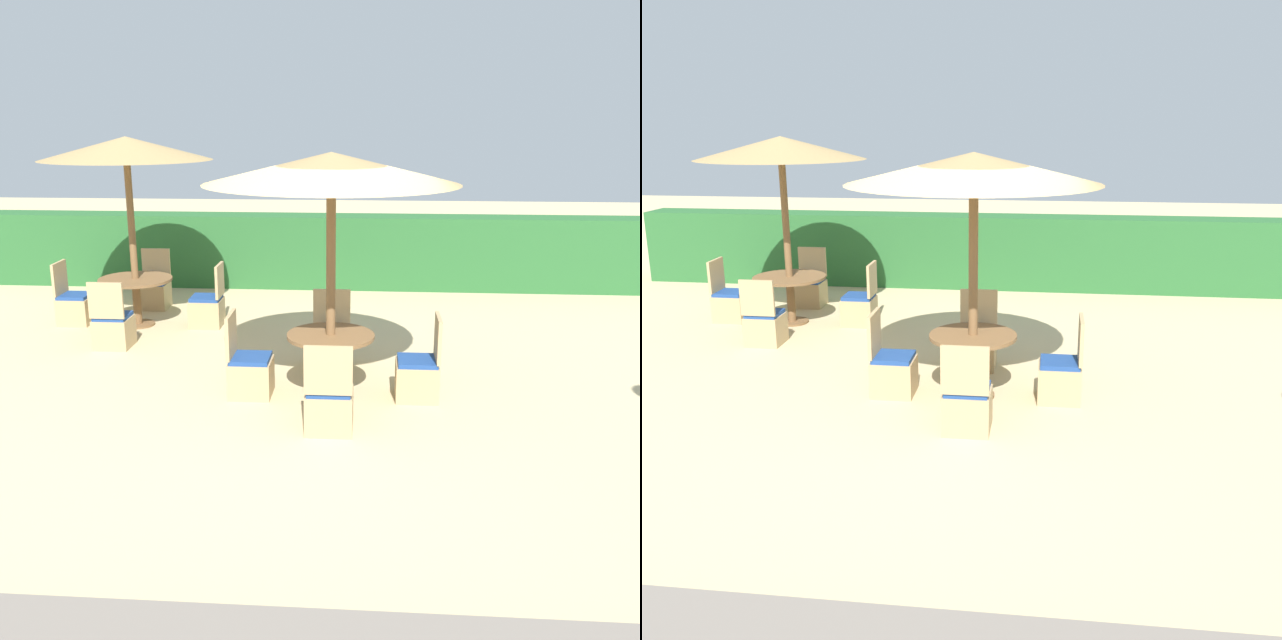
{
  "view_description": "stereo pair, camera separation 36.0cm",
  "coord_description": "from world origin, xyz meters",
  "views": [
    {
      "loc": [
        0.52,
        -6.64,
        2.97
      ],
      "look_at": [
        0.0,
        0.6,
        0.9
      ],
      "focal_mm": 40.0,
      "sensor_mm": 36.0,
      "label": 1
    },
    {
      "loc": [
        0.88,
        -6.61,
        2.97
      ],
      "look_at": [
        0.0,
        0.6,
        0.9
      ],
      "focal_mm": 40.0,
      "sensor_mm": 36.0,
      "label": 2
    }
  ],
  "objects": [
    {
      "name": "parasol_center",
      "position": [
        0.11,
        0.7,
        2.46
      ],
      "size": [
        2.64,
        2.64,
        2.64
      ],
      "color": "brown",
      "rests_on": "ground_plane"
    },
    {
      "name": "round_table_center",
      "position": [
        0.11,
        0.7,
        0.54
      ],
      "size": [
        0.95,
        0.95,
        0.72
      ],
      "color": "brown",
      "rests_on": "ground_plane"
    },
    {
      "name": "patio_chair_back_left_south",
      "position": [
        -2.88,
        2.24,
        0.26
      ],
      "size": [
        0.46,
        0.46,
        0.93
      ],
      "color": "tan",
      "rests_on": "ground_plane"
    },
    {
      "name": "parasol_back_left",
      "position": [
        -2.9,
        3.29,
        2.54
      ],
      "size": [
        2.4,
        2.4,
        2.72
      ],
      "color": "brown",
      "rests_on": "ground_plane"
    },
    {
      "name": "hedge_row",
      "position": [
        0.0,
        6.01,
        0.65
      ],
      "size": [
        13.0,
        0.7,
        1.29
      ],
      "primitive_type": "cube",
      "color": "#28602D",
      "rests_on": "ground_plane"
    },
    {
      "name": "patio_chair_back_left_west",
      "position": [
        -3.85,
        3.31,
        0.26
      ],
      "size": [
        0.46,
        0.46,
        0.93
      ],
      "rotation": [
        0.0,
        0.0,
        -1.57
      ],
      "color": "tan",
      "rests_on": "ground_plane"
    },
    {
      "name": "patio_chair_center_north",
      "position": [
        0.06,
        1.68,
        0.26
      ],
      "size": [
        0.46,
        0.46,
        0.93
      ],
      "rotation": [
        0.0,
        0.0,
        3.14
      ],
      "color": "tan",
      "rests_on": "ground_plane"
    },
    {
      "name": "round_table_back_left",
      "position": [
        -2.9,
        3.29,
        0.56
      ],
      "size": [
        1.07,
        1.07,
        0.71
      ],
      "color": "brown",
      "rests_on": "ground_plane"
    },
    {
      "name": "ground_plane",
      "position": [
        0.0,
        0.0,
        0.0
      ],
      "size": [
        40.0,
        40.0,
        0.0
      ],
      "primitive_type": "plane",
      "color": "#C6B284"
    },
    {
      "name": "patio_chair_center_south",
      "position": [
        0.15,
        -0.19,
        0.26
      ],
      "size": [
        0.46,
        0.46,
        0.93
      ],
      "color": "tan",
      "rests_on": "ground_plane"
    },
    {
      "name": "patio_chair_center_west",
      "position": [
        -0.79,
        0.68,
        0.26
      ],
      "size": [
        0.46,
        0.46,
        0.93
      ],
      "rotation": [
        0.0,
        0.0,
        -1.57
      ],
      "color": "tan",
      "rests_on": "ground_plane"
    },
    {
      "name": "patio_chair_back_left_east",
      "position": [
        -1.85,
        3.32,
        0.26
      ],
      "size": [
        0.46,
        0.46,
        0.93
      ],
      "rotation": [
        0.0,
        0.0,
        1.57
      ],
      "color": "tan",
      "rests_on": "ground_plane"
    },
    {
      "name": "patio_chair_center_east",
      "position": [
        1.07,
        0.72,
        0.26
      ],
      "size": [
        0.46,
        0.46,
        0.93
      ],
      "rotation": [
        0.0,
        0.0,
        1.57
      ],
      "color": "tan",
      "rests_on": "ground_plane"
    },
    {
      "name": "patio_chair_back_left_north",
      "position": [
        -2.95,
        4.3,
        0.26
      ],
      "size": [
        0.46,
        0.46,
        0.93
      ],
      "rotation": [
        0.0,
        0.0,
        3.14
      ],
      "color": "tan",
      "rests_on": "ground_plane"
    }
  ]
}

